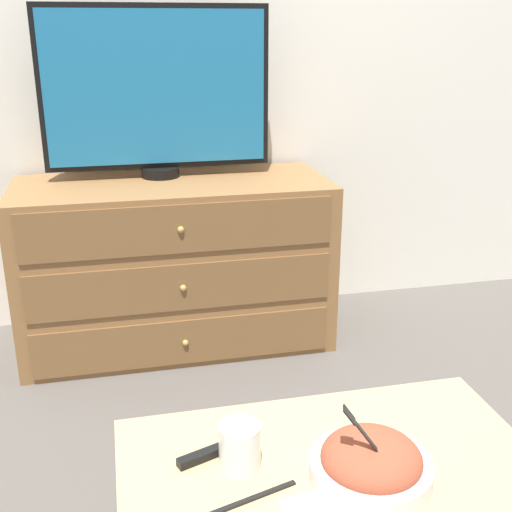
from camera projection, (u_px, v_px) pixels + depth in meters
The scene contains 9 objects.
ground_plane at pixel (200, 307), 2.98m from camera, with size 12.00×12.00×0.00m, color #56514C.
wall_back at pixel (189, 8), 2.56m from camera, with size 12.00×0.05×2.60m.
dresser at pixel (176, 263), 2.57m from camera, with size 1.21×0.53×0.67m.
tv at pixel (156, 91), 2.43m from camera, with size 0.87×0.15×0.64m.
coffee_table at pixel (333, 495), 1.27m from camera, with size 0.84×0.53×0.42m.
takeout_bowl at pixel (371, 462), 1.22m from camera, with size 0.24×0.24×0.17m.
drink_cup at pixel (240, 448), 1.25m from camera, with size 0.08×0.08×0.09m.
knife at pixel (252, 499), 1.17m from camera, with size 0.18×0.06×0.01m.
remote_control at pixel (214, 451), 1.29m from camera, with size 0.16×0.07×0.02m.
Camera 1 is at (-0.35, -2.71, 1.23)m, focal length 45.00 mm.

